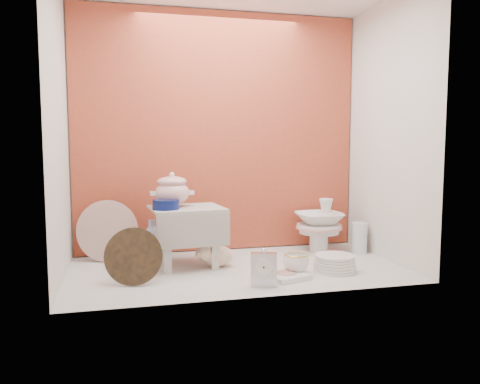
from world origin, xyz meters
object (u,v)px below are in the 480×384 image
object	(u,v)px
plush_pig	(218,255)
dinner_plate_stack	(335,263)
step_stool	(187,237)
soup_tureen	(172,189)
porcelain_tower	(319,225)
blue_white_vase	(152,240)
mantel_clock	(264,267)
crystal_bowl	(334,258)
gold_rim_teacup	(296,263)
floral_platter	(107,231)

from	to	relation	value
plush_pig	dinner_plate_stack	distance (m)	0.64
step_stool	soup_tureen	size ratio (longest dim) A/B	1.68
porcelain_tower	step_stool	bearing A→B (deg)	-168.77
step_stool	porcelain_tower	bearing A→B (deg)	6.20
blue_white_vase	dinner_plate_stack	xyz separation A→B (m)	(0.93, -0.49, -0.07)
mantel_clock	crystal_bowl	xyz separation A→B (m)	(0.52, 0.34, -0.06)
soup_tureen	blue_white_vase	world-z (taller)	soup_tureen
mantel_clock	gold_rim_teacup	size ratio (longest dim) A/B	1.39
step_stool	blue_white_vase	world-z (taller)	step_stool
floral_platter	plush_pig	xyz separation A→B (m)	(0.59, -0.29, -0.11)
soup_tureen	step_stool	bearing A→B (deg)	-32.17
plush_pig	soup_tureen	bearing A→B (deg)	159.78
plush_pig	porcelain_tower	size ratio (longest dim) A/B	0.65
step_stool	plush_pig	xyz separation A→B (m)	(0.16, -0.06, -0.10)
gold_rim_teacup	step_stool	bearing A→B (deg)	149.33
step_stool	gold_rim_teacup	size ratio (longest dim) A/B	2.99
step_stool	plush_pig	distance (m)	0.20
step_stool	plush_pig	bearing A→B (deg)	-24.87
floral_platter	dinner_plate_stack	distance (m)	1.30
soup_tureen	dinner_plate_stack	bearing A→B (deg)	-22.60
floral_platter	mantel_clock	size ratio (longest dim) A/B	1.96
step_stool	porcelain_tower	distance (m)	0.88
blue_white_vase	mantel_clock	distance (m)	0.82
blue_white_vase	gold_rim_teacup	world-z (taller)	blue_white_vase
crystal_bowl	porcelain_tower	xyz separation A→B (m)	(0.04, 0.30, 0.14)
crystal_bowl	porcelain_tower	size ratio (longest dim) A/B	0.53
step_stool	floral_platter	size ratio (longest dim) A/B	1.09
floral_platter	dinner_plate_stack	xyz separation A→B (m)	(1.18, -0.53, -0.13)
mantel_clock	gold_rim_teacup	distance (m)	0.27
dinner_plate_stack	porcelain_tower	distance (m)	0.50
crystal_bowl	porcelain_tower	bearing A→B (deg)	83.24
blue_white_vase	dinner_plate_stack	size ratio (longest dim) A/B	1.03
mantel_clock	crystal_bowl	distance (m)	0.63
plush_pig	floral_platter	bearing A→B (deg)	158.06
blue_white_vase	dinner_plate_stack	bearing A→B (deg)	-27.81
step_stool	floral_platter	bearing A→B (deg)	147.18
step_stool	gold_rim_teacup	xyz separation A→B (m)	(0.53, -0.31, -0.10)
step_stool	blue_white_vase	distance (m)	0.27
step_stool	crystal_bowl	distance (m)	0.85
step_stool	crystal_bowl	world-z (taller)	step_stool
step_stool	floral_platter	xyz separation A→B (m)	(-0.43, 0.23, 0.01)
step_stool	floral_platter	world-z (taller)	floral_platter
gold_rim_teacup	porcelain_tower	size ratio (longest dim) A/B	0.39
crystal_bowl	porcelain_tower	distance (m)	0.33
soup_tureen	crystal_bowl	world-z (taller)	soup_tureen
plush_pig	porcelain_tower	distance (m)	0.74
floral_platter	mantel_clock	distance (m)	1.01
dinner_plate_stack	porcelain_tower	world-z (taller)	porcelain_tower
gold_rim_teacup	floral_platter	bearing A→B (deg)	150.61
soup_tureen	blue_white_vase	bearing A→B (deg)	125.66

